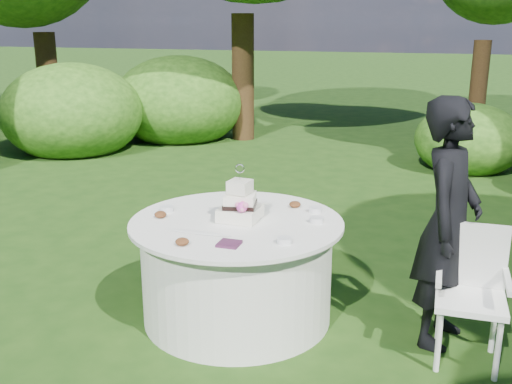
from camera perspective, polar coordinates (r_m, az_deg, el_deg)
ground at (r=4.67m, az=-1.79°, el=-11.73°), size 80.00×80.00×0.00m
napkins at (r=3.89m, az=-2.58°, el=-4.95°), size 0.14×0.14×0.02m
feather_plume at (r=4.12m, az=-5.48°, el=-3.87°), size 0.48×0.07×0.01m
guest at (r=4.23m, az=17.84°, el=-2.89°), size 0.55×0.70×1.71m
table at (r=4.50m, az=-1.83°, el=-7.34°), size 1.56×1.56×0.77m
cake at (r=4.34m, az=-1.53°, el=-1.24°), size 0.28×0.30×0.42m
chair at (r=4.18m, az=19.82°, el=-8.25°), size 0.46×0.44×0.90m
votives at (r=4.33m, az=1.30°, el=-2.58°), size 1.25×0.81×0.04m
petal_cups at (r=4.33m, az=-3.90°, el=-2.58°), size 0.97×1.11×0.05m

